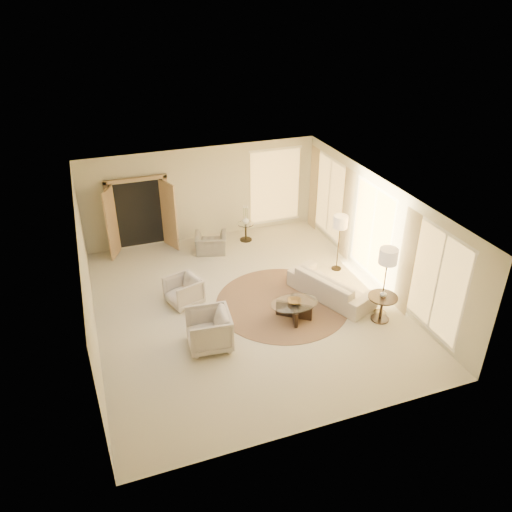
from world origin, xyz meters
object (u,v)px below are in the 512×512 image
object	(u,v)px
armchair_left	(183,290)
bowl	(294,301)
end_vase	(383,294)
armchair_right	(209,328)
end_table	(382,304)
floor_lamp_near	(340,224)
sofa	(331,286)
floor_lamp_far	(388,259)
side_vase	(246,220)
accent_chair	(211,240)
coffee_table	(294,308)
side_table	(246,230)

from	to	relation	value
armchair_left	bowl	bearing A→B (deg)	39.97
bowl	end_vase	world-z (taller)	end_vase
armchair_right	bowl	size ratio (longest dim) A/B	2.99
end_table	floor_lamp_near	world-z (taller)	floor_lamp_near
sofa	end_table	bearing A→B (deg)	-175.07
armchair_left	end_table	distance (m)	4.70
armchair_right	floor_lamp_far	size ratio (longest dim) A/B	0.53
armchair_left	floor_lamp_far	distance (m)	4.85
floor_lamp_far	side_vase	world-z (taller)	floor_lamp_far
floor_lamp_near	side_vase	xyz separation A→B (m)	(-1.79, 2.47, -0.68)
accent_chair	coffee_table	bearing A→B (deg)	120.44
accent_chair	floor_lamp_far	distance (m)	5.34
armchair_right	accent_chair	xyz separation A→B (m)	(1.14, 4.08, -0.08)
armchair_right	coffee_table	xyz separation A→B (m)	(2.13, 0.33, -0.20)
armchair_left	sofa	bearing A→B (deg)	57.20
sofa	bowl	xyz separation A→B (m)	(-1.21, -0.50, 0.13)
armchair_right	side_vase	size ratio (longest dim) A/B	4.13
armchair_left	coffee_table	distance (m)	2.71
sofa	accent_chair	xyz separation A→B (m)	(-2.20, 3.25, 0.06)
side_table	accent_chair	bearing A→B (deg)	-161.74
side_vase	end_vase	bearing A→B (deg)	-71.28
armchair_right	floor_lamp_near	bearing A→B (deg)	121.70
end_table	coffee_table	bearing A→B (deg)	158.32
end_vase	floor_lamp_near	bearing A→B (deg)	86.86
accent_chair	end_table	distance (m)	5.32
floor_lamp_far	accent_chair	bearing A→B (deg)	124.84
bowl	side_vase	bearing A→B (deg)	87.10
side_table	side_vase	distance (m)	0.33
coffee_table	side_vase	world-z (taller)	side_vase
bowl	floor_lamp_near	bearing A→B (deg)	40.01
armchair_left	floor_lamp_near	world-z (taller)	floor_lamp_near
coffee_table	bowl	world-z (taller)	bowl
armchair_right	floor_lamp_far	world-z (taller)	floor_lamp_far
sofa	armchair_right	distance (m)	3.45
floor_lamp_near	floor_lamp_far	bearing A→B (deg)	-90.00
sofa	floor_lamp_far	distance (m)	1.74
accent_chair	side_table	xyz separation A→B (m)	(1.20, 0.40, -0.05)
floor_lamp_far	end_vase	bearing A→B (deg)	-123.17
floor_lamp_near	armchair_right	bearing A→B (deg)	-154.03
end_table	floor_lamp_far	world-z (taller)	floor_lamp_far
armchair_right	end_table	bearing A→B (deg)	89.88
floor_lamp_far	bowl	bearing A→B (deg)	164.93
armchair_right	end_vase	distance (m)	4.02
floor_lamp_near	armchair_left	bearing A→B (deg)	-176.97
armchair_left	coffee_table	xyz separation A→B (m)	(2.29, -1.45, -0.12)
armchair_right	floor_lamp_near	world-z (taller)	floor_lamp_near
side_table	armchair_left	bearing A→B (deg)	-132.80
armchair_right	end_vase	bearing A→B (deg)	89.88
floor_lamp_near	side_vase	distance (m)	3.12
armchair_left	end_vase	size ratio (longest dim) A/B	4.96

